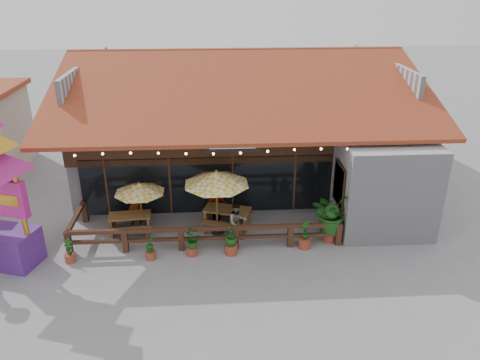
{
  "coord_description": "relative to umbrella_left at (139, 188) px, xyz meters",
  "views": [
    {
      "loc": [
        -1.27,
        -15.22,
        9.27
      ],
      "look_at": [
        -0.23,
        1.5,
        1.85
      ],
      "focal_mm": 35.0,
      "sensor_mm": 36.0,
      "label": 1
    }
  ],
  "objects": [
    {
      "name": "umbrella_right",
      "position": [
        2.92,
        -0.41,
        0.51
      ],
      "size": [
        3.3,
        3.3,
        2.67
      ],
      "color": "brown",
      "rests_on": "ground"
    },
    {
      "name": "planter_a",
      "position": [
        -2.26,
        -2.07,
        -1.44
      ],
      "size": [
        0.37,
        0.37,
        0.9
      ],
      "color": "brown",
      "rests_on": "ground"
    },
    {
      "name": "umbrella_left",
      "position": [
        0.0,
        0.0,
        0.0
      ],
      "size": [
        2.55,
        2.55,
        2.09
      ],
      "color": "brown",
      "rests_on": "ground"
    },
    {
      "name": "patio_railing",
      "position": [
        1.83,
        -1.3,
        -1.2
      ],
      "size": [
        10.0,
        2.6,
        0.92
      ],
      "color": "#482919",
      "rests_on": "ground"
    },
    {
      "name": "diner_c",
      "position": [
        2.9,
        0.63,
        -1.12
      ],
      "size": [
        0.84,
        0.38,
        1.41
      ],
      "primitive_type": "imported",
      "rotation": [
        0.0,
        0.0,
        3.19
      ],
      "color": "#3D2313",
      "rests_on": "ground"
    },
    {
      "name": "tropical_plant",
      "position": [
        7.13,
        -1.19,
        -0.66
      ],
      "size": [
        1.93,
        1.92,
        2.02
      ],
      "color": "brown",
      "rests_on": "ground"
    },
    {
      "name": "ground",
      "position": [
        4.08,
        -1.03,
        -1.82
      ],
      "size": [
        100.0,
        100.0,
        0.0
      ],
      "primitive_type": "plane",
      "color": "gray",
      "rests_on": "ground"
    },
    {
      "name": "planter_b",
      "position": [
        0.53,
        -2.05,
        -1.4
      ],
      "size": [
        0.38,
        0.41,
        0.92
      ],
      "color": "brown",
      "rests_on": "ground"
    },
    {
      "name": "planter_c",
      "position": [
        1.98,
        -1.9,
        -1.29
      ],
      "size": [
        0.76,
        0.75,
        0.95
      ],
      "color": "brown",
      "rests_on": "ground"
    },
    {
      "name": "planter_d",
      "position": [
        3.38,
        -1.91,
        -1.28
      ],
      "size": [
        0.56,
        0.56,
        1.12
      ],
      "color": "brown",
      "rests_on": "ground"
    },
    {
      "name": "restaurant_building",
      "position": [
        4.34,
        5.58,
        0.39
      ],
      "size": [
        15.5,
        14.73,
        6.09
      ],
      "color": "#B7B7BC",
      "rests_on": "ground"
    },
    {
      "name": "diner_b",
      "position": [
        3.66,
        -1.0,
        -1.03
      ],
      "size": [
        0.91,
        0.8,
        1.58
      ],
      "primitive_type": "imported",
      "rotation": [
        0.0,
        0.0,
        0.31
      ],
      "color": "#3D2313",
      "rests_on": "ground"
    },
    {
      "name": "picnic_table_right",
      "position": [
        3.31,
        -0.04,
        -1.24
      ],
      "size": [
        2.17,
        2.01,
        0.86
      ],
      "color": "brown",
      "rests_on": "ground"
    },
    {
      "name": "diner_a",
      "position": [
        -0.33,
        0.47,
        -0.92
      ],
      "size": [
        0.72,
        0.53,
        1.79
      ],
      "primitive_type": "imported",
      "rotation": [
        0.0,
        0.0,
        3.31
      ],
      "color": "#3D2313",
      "rests_on": "ground"
    },
    {
      "name": "picnic_table_left",
      "position": [
        -0.45,
        -0.14,
        -1.3
      ],
      "size": [
        1.72,
        1.52,
        0.77
      ],
      "color": "brown",
      "rests_on": "ground"
    },
    {
      "name": "planter_e",
      "position": [
        6.09,
        -1.66,
        -1.35
      ],
      "size": [
        0.45,
        0.47,
        1.11
      ],
      "color": "brown",
      "rests_on": "ground"
    }
  ]
}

